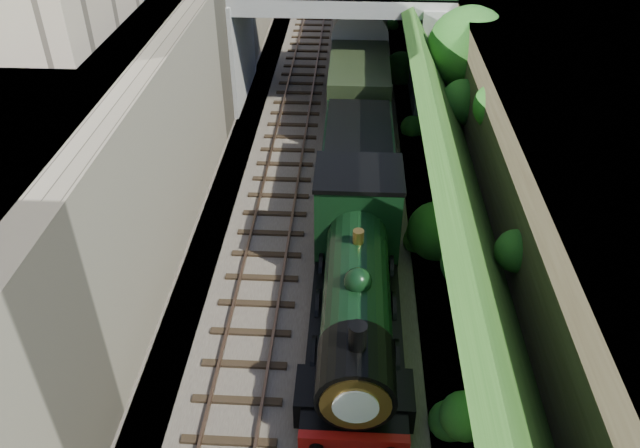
# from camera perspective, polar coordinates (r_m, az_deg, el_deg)

# --- Properties ---
(trackbed) EXTENTS (10.00, 90.00, 0.20)m
(trackbed) POSITION_cam_1_polar(r_m,az_deg,el_deg) (31.05, 1.18, 8.57)
(trackbed) COLOR #473F38
(trackbed) RESTS_ON ground
(retaining_wall) EXTENTS (1.00, 90.00, 7.00)m
(retaining_wall) POSITION_cam_1_polar(r_m,az_deg,el_deg) (30.34, -9.52, 14.45)
(retaining_wall) COLOR #756B56
(retaining_wall) RESTS_ON ground
(street_plateau_left) EXTENTS (6.00, 90.00, 7.00)m
(street_plateau_left) POSITION_cam_1_polar(r_m,az_deg,el_deg) (31.27, -16.00, 14.23)
(street_plateau_left) COLOR #262628
(street_plateau_left) RESTS_ON ground
(street_plateau_right) EXTENTS (8.00, 90.00, 6.25)m
(street_plateau_right) POSITION_cam_1_polar(r_m,az_deg,el_deg) (31.02, 19.53, 12.65)
(street_plateau_right) COLOR #262628
(street_plateau_right) RESTS_ON ground
(embankment_slope) EXTENTS (4.45, 90.00, 6.36)m
(embankment_slope) POSITION_cam_1_polar(r_m,az_deg,el_deg) (29.12, 11.31, 11.87)
(embankment_slope) COLOR #1E4714
(embankment_slope) RESTS_ON ground
(track_left) EXTENTS (2.50, 90.00, 0.20)m
(track_left) POSITION_cam_1_polar(r_m,az_deg,el_deg) (31.11, -2.54, 8.89)
(track_left) COLOR black
(track_left) RESTS_ON trackbed
(track_right) EXTENTS (2.50, 90.00, 0.20)m
(track_right) POSITION_cam_1_polar(r_m,az_deg,el_deg) (30.98, 3.43, 8.74)
(track_right) COLOR black
(track_right) RESTS_ON trackbed
(road_bridge) EXTENTS (16.00, 6.40, 7.25)m
(road_bridge) POSITION_cam_1_polar(r_m,az_deg,el_deg) (33.25, 3.25, 17.78)
(road_bridge) COLOR gray
(road_bridge) RESTS_ON ground
(tree) EXTENTS (3.60, 3.80, 6.60)m
(tree) POSITION_cam_1_polar(r_m,az_deg,el_deg) (28.59, 13.56, 15.12)
(tree) COLOR black
(tree) RESTS_ON ground
(locomotive) EXTENTS (3.10, 10.23, 3.83)m
(locomotive) POSITION_cam_1_polar(r_m,az_deg,el_deg) (18.73, 3.35, -5.39)
(locomotive) COLOR black
(locomotive) RESTS_ON trackbed
(tender) EXTENTS (2.70, 6.00, 3.05)m
(tender) POSITION_cam_1_polar(r_m,az_deg,el_deg) (24.92, 3.45, 5.24)
(tender) COLOR black
(tender) RESTS_ON trackbed
(coach_front) EXTENTS (2.90, 18.00, 3.70)m
(coach_front) POSITION_cam_1_polar(r_m,az_deg,el_deg) (36.23, 3.60, 15.88)
(coach_front) COLOR black
(coach_front) RESTS_ON trackbed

